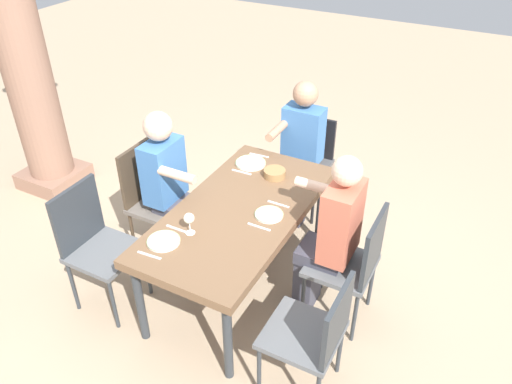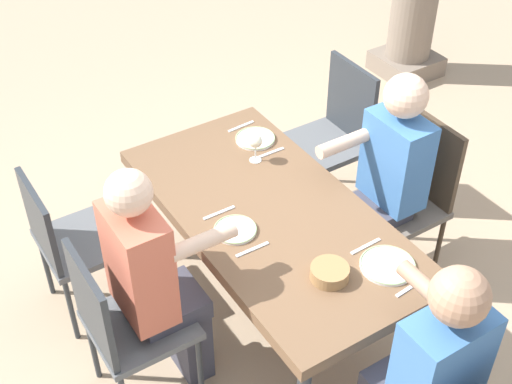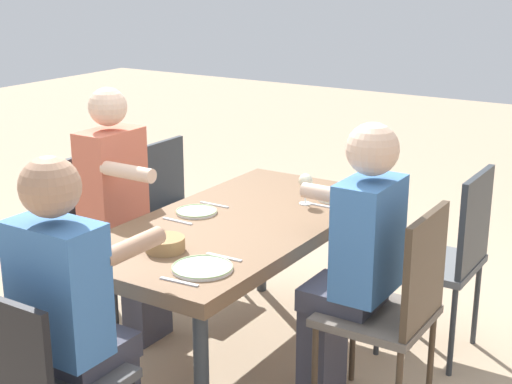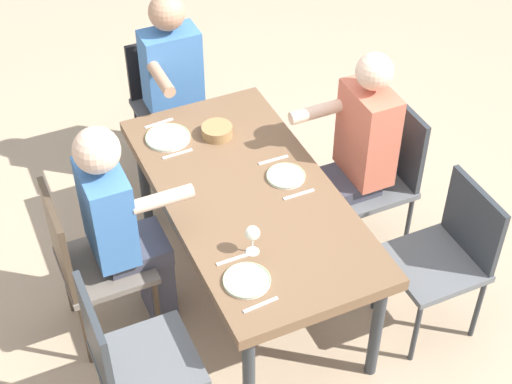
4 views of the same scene
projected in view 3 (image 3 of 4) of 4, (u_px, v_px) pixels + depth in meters
name	position (u px, v px, depth m)	size (l,w,h in m)	color
ground_plane	(239.00, 357.00, 3.81)	(16.00, 16.00, 0.00)	tan
dining_table	(238.00, 233.00, 3.62)	(1.69, 0.84, 0.74)	brown
chair_west_north	(449.00, 251.00, 3.70)	(0.44, 0.44, 0.96)	#5B5E61
chair_west_south	(177.00, 203.00, 4.57)	(0.44, 0.44, 0.88)	#5B5E61
chair_mid_north	(396.00, 303.00, 3.16)	(0.44, 0.44, 0.96)	#6A6158
chair_mid_south	(99.00, 231.00, 4.03)	(0.44, 0.44, 0.93)	#5B5E61
chair_head_east	(38.00, 378.00, 2.64)	(0.44, 0.44, 0.87)	#4F4F50
diner_woman_green	(122.00, 208.00, 3.88)	(0.35, 0.49, 1.32)	#3F3F4C
diner_man_white	(354.00, 258.00, 3.22)	(0.35, 0.50, 1.30)	#3F3F4C
diner_guest_third	(74.00, 311.00, 2.74)	(0.50, 0.35, 1.29)	#3F3F4C
plate_0	(337.00, 197.00, 3.91)	(0.22, 0.22, 0.02)	white
wine_glass_0	(306.00, 182.00, 3.80)	(0.07, 0.07, 0.16)	white
fork_0	(350.00, 191.00, 4.03)	(0.02, 0.17, 0.01)	silver
spoon_0	(324.00, 206.00, 3.79)	(0.02, 0.17, 0.01)	silver
plate_1	(196.00, 211.00, 3.69)	(0.20, 0.20, 0.02)	white
fork_1	(214.00, 205.00, 3.81)	(0.02, 0.17, 0.01)	silver
spoon_1	(177.00, 221.00, 3.57)	(0.02, 0.17, 0.01)	silver
plate_2	(202.00, 268.00, 3.01)	(0.25, 0.25, 0.02)	white
fork_2	(224.00, 257.00, 3.13)	(0.02, 0.17, 0.01)	silver
spoon_2	(179.00, 282.00, 2.89)	(0.02, 0.17, 0.01)	silver
bread_basket	(165.00, 244.00, 3.20)	(0.17, 0.17, 0.06)	#9E7547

